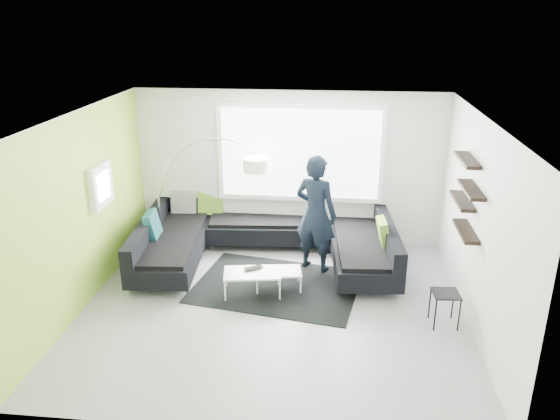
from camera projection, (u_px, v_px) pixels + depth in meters
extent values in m
plane|color=gray|center=(273.00, 308.00, 7.97)|extent=(5.50, 5.50, 0.00)
cube|color=silver|center=(289.00, 169.00, 9.82)|extent=(5.50, 0.04, 2.80)
cube|color=silver|center=(242.00, 315.00, 5.16)|extent=(5.50, 0.04, 2.80)
cube|color=silver|center=(81.00, 212.00, 7.76)|extent=(0.04, 5.00, 2.80)
cube|color=silver|center=(479.00, 227.00, 7.22)|extent=(0.04, 5.00, 2.80)
cube|color=white|center=(272.00, 118.00, 7.00)|extent=(5.50, 5.00, 0.04)
cube|color=#93C638|center=(82.00, 212.00, 7.75)|extent=(0.01, 5.00, 2.80)
cube|color=white|center=(300.00, 153.00, 9.65)|extent=(2.96, 0.06, 1.68)
cube|color=white|center=(101.00, 186.00, 8.24)|extent=(0.12, 0.66, 0.66)
cube|color=black|center=(466.00, 195.00, 7.50)|extent=(0.20, 1.24, 0.95)
cube|color=black|center=(267.00, 251.00, 9.32)|extent=(4.41, 2.93, 0.44)
cube|color=black|center=(267.00, 230.00, 9.19)|extent=(4.41, 2.93, 0.33)
cube|color=#4C7219|center=(267.00, 226.00, 9.17)|extent=(3.79, 0.51, 0.47)
cube|color=black|center=(277.00, 286.00, 8.60)|extent=(2.78, 2.23, 0.01)
cube|color=white|center=(266.00, 280.00, 8.40)|extent=(1.19, 0.81, 0.36)
cube|color=black|center=(444.00, 309.00, 7.48)|extent=(0.38, 0.38, 0.49)
imported|color=black|center=(316.00, 214.00, 8.85)|extent=(1.07, 1.01, 1.97)
imported|color=black|center=(254.00, 269.00, 8.32)|extent=(0.47, 0.46, 0.02)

